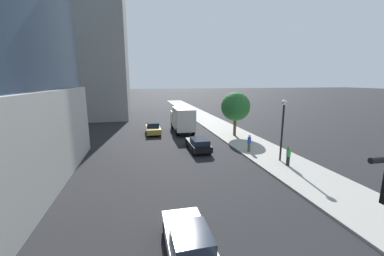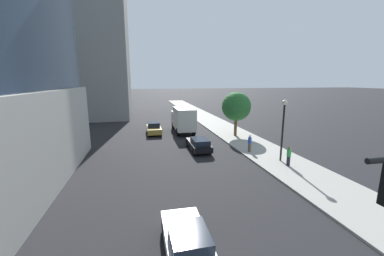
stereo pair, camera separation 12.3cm
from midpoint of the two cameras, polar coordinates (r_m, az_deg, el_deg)
name	(u,v)px [view 1 (the left image)]	position (r m, az deg, el deg)	size (l,w,h in m)	color
sidewalk	(261,150)	(24.92, 16.16, -5.12)	(4.81, 120.00, 0.15)	#9E9B93
construction_building	(86,29)	(50.52, -24.31, 21.00)	(14.89, 19.23, 39.24)	gray
street_lamp	(283,121)	(21.28, 20.90, 1.63)	(0.44, 0.44, 5.25)	black
street_tree	(235,107)	(29.78, 10.32, 5.11)	(3.57, 3.57, 5.44)	brown
car_white	(189,242)	(10.35, -1.04, -25.85)	(1.73, 4.27, 1.43)	silver
car_gold	(153,128)	(31.69, -9.47, -0.09)	(1.80, 4.30, 1.52)	#AD8938
car_black	(198,144)	(23.78, 1.40, -3.86)	(1.79, 4.46, 1.36)	black
box_truck	(182,119)	(31.95, -2.43, 2.23)	(2.37, 6.71, 3.40)	silver
pedestrian_blue_shirt	(249,143)	(23.71, 13.47, -3.53)	(0.34, 0.34, 1.64)	brown
pedestrian_green_shirt	(288,156)	(20.77, 22.03, -6.21)	(0.34, 0.34, 1.64)	black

